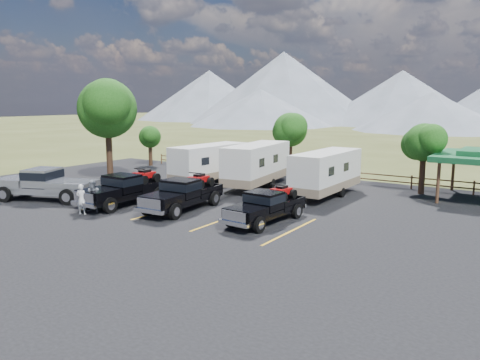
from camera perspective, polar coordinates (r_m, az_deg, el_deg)
The scene contains 18 objects.
ground at distance 23.05m, azimuth -12.00°, elevation -6.22°, with size 320.00×320.00×0.00m, color #444A1F.
asphalt_lot at distance 25.14m, azimuth -7.10°, elevation -4.69°, with size 44.00×34.00×0.04m, color black.
stall_lines at distance 25.88m, azimuth -5.65°, elevation -4.20°, with size 12.12×5.50×0.01m.
tree_big_nw at distance 37.56m, azimuth -15.89°, elevation 8.35°, with size 5.54×5.18×7.84m.
tree_ne_a at distance 33.25m, azimuth 21.50°, elevation 4.27°, with size 3.11×2.92×4.76m.
tree_north at distance 38.90m, azimuth 6.11°, elevation 6.09°, with size 3.46×3.24×5.25m.
tree_nw_small at distance 45.68m, azimuth -10.93°, elevation 5.18°, with size 2.59×2.43×3.85m.
rail_fence at distance 37.08m, azimuth 11.17°, elevation 0.77°, with size 36.12×0.12×1.00m.
mountain_range at distance 123.64m, azimuth 23.09°, elevation 9.68°, with size 209.00×71.00×20.00m.
rig_left at distance 28.88m, azimuth -13.79°, elevation -0.98°, with size 2.22×6.15×2.04m.
rig_center at distance 26.85m, azimuth -6.92°, elevation -1.61°, with size 2.48×6.13×2.00m.
rig_right at distance 24.01m, azimuth 3.25°, elevation -3.12°, with size 2.19×5.53×1.82m.
trailer_left at distance 35.16m, azimuth -3.76°, elevation 2.04°, with size 2.55×8.42×2.92m.
trailer_center at distance 33.48m, azimuth 2.06°, elevation 1.85°, with size 3.30×9.02×3.12m.
trailer_right at distance 30.87m, azimuth 10.46°, elevation 0.84°, with size 2.27×8.40×2.92m.
pickup_silver at distance 31.69m, azimuth -22.63°, elevation -0.42°, with size 6.98×4.48×2.00m.
person_a at distance 27.05m, azimuth -18.74°, elevation -2.24°, with size 0.61×0.40×1.68m, color silver.
person_b at distance 27.34m, azimuth -17.45°, elevation -1.90°, with size 0.89×0.69×1.83m, color gray.
Camera 1 is at (16.01, -15.37, 6.23)m, focal length 35.00 mm.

